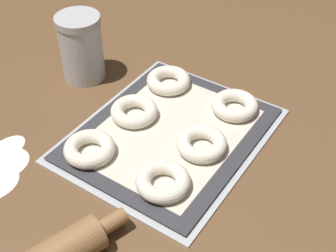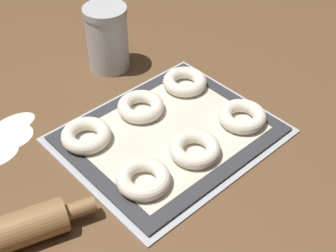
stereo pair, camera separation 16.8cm
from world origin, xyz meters
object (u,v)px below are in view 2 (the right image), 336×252
at_px(bagel_back_center, 141,107).
at_px(bagel_back_right, 185,82).
at_px(baking_tray, 168,134).
at_px(bagel_front_center, 195,149).
at_px(bagel_front_left, 144,179).
at_px(bagel_front_right, 242,116).
at_px(flour_canister, 107,38).
at_px(bagel_back_left, 86,135).

bearing_deg(bagel_back_center, bagel_back_right, 0.31).
xyz_separation_m(baking_tray, bagel_front_center, (-0.01, -0.08, 0.02)).
relative_size(bagel_front_left, bagel_front_center, 1.00).
bearing_deg(bagel_front_right, bagel_front_center, -179.41).
distance_m(bagel_front_center, bagel_back_right, 0.22).
bearing_deg(flour_canister, baking_tray, -102.91).
bearing_deg(bagel_back_right, bagel_front_center, -129.05).
height_order(bagel_back_center, bagel_back_right, same).
xyz_separation_m(bagel_front_center, bagel_back_right, (0.14, 0.17, 0.00)).
bearing_deg(bagel_front_right, bagel_front_left, 178.56).
bearing_deg(bagel_back_right, flour_canister, 108.61).
height_order(bagel_front_left, bagel_back_center, same).
relative_size(bagel_front_center, bagel_back_left, 1.00).
xyz_separation_m(bagel_back_left, bagel_back_right, (0.27, -0.00, 0.00)).
bearing_deg(bagel_front_left, bagel_back_right, 31.84).
height_order(bagel_front_center, bagel_back_right, same).
height_order(bagel_back_left, flour_canister, flour_canister).
bearing_deg(bagel_back_right, baking_tray, -146.68).
distance_m(baking_tray, flour_canister, 0.30).
distance_m(bagel_back_left, bagel_back_right, 0.27).
relative_size(bagel_back_left, bagel_back_right, 1.00).
relative_size(bagel_front_right, bagel_back_center, 1.00).
relative_size(bagel_front_left, bagel_back_left, 1.00).
xyz_separation_m(bagel_front_right, bagel_back_center, (-0.13, 0.17, 0.00)).
height_order(baking_tray, bagel_front_left, bagel_front_left).
height_order(bagel_front_center, bagel_back_center, same).
bearing_deg(bagel_front_right, bagel_back_left, 147.89).
bearing_deg(bagel_front_center, bagel_back_right, 50.95).
relative_size(bagel_back_left, flour_canister, 0.63).
distance_m(baking_tray, bagel_back_left, 0.16).
bearing_deg(bagel_back_center, bagel_back_left, 178.32).
relative_size(baking_tray, flour_canister, 2.65).
relative_size(bagel_front_right, bagel_back_right, 1.00).
distance_m(bagel_back_center, flour_canister, 0.21).
bearing_deg(bagel_front_center, flour_canister, 78.95).
xyz_separation_m(bagel_back_center, flour_canister, (0.06, 0.19, 0.05)).
xyz_separation_m(bagel_back_left, flour_canister, (0.20, 0.19, 0.05)).
distance_m(bagel_front_right, bagel_back_right, 0.17).
relative_size(bagel_front_left, bagel_back_right, 1.00).
xyz_separation_m(bagel_front_right, flour_canister, (-0.07, 0.36, 0.05)).
bearing_deg(bagel_back_left, bagel_front_left, -86.67).
relative_size(bagel_front_center, bagel_back_right, 1.00).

